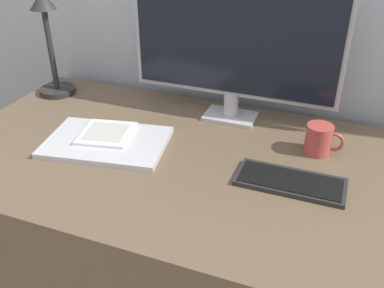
{
  "coord_description": "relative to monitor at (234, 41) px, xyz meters",
  "views": [
    {
      "loc": [
        0.42,
        -0.81,
        1.35
      ],
      "look_at": [
        0.07,
        0.11,
        0.77
      ],
      "focal_mm": 40.0,
      "sensor_mm": 36.0,
      "label": 1
    }
  ],
  "objects": [
    {
      "name": "laptop",
      "position": [
        -0.29,
        -0.3,
        -0.25
      ],
      "size": [
        0.38,
        0.29,
        0.02
      ],
      "color": "#BCBCC1",
      "rests_on": "desk"
    },
    {
      "name": "desk_lamp",
      "position": [
        -0.65,
        -0.03,
        -0.06
      ],
      "size": [
        0.13,
        0.13,
        0.36
      ],
      "color": "#282828",
      "rests_on": "desk"
    },
    {
      "name": "ereader",
      "position": [
        -0.3,
        -0.27,
        -0.23
      ],
      "size": [
        0.18,
        0.18,
        0.01
      ],
      "color": "white",
      "rests_on": "laptop"
    },
    {
      "name": "monitor",
      "position": [
        0.0,
        0.0,
        0.0
      ],
      "size": [
        0.65,
        0.11,
        0.46
      ],
      "color": "#B7B7BC",
      "rests_on": "desk"
    },
    {
      "name": "coffee_mug",
      "position": [
        0.29,
        -0.12,
        -0.21
      ],
      "size": [
        0.11,
        0.07,
        0.09
      ],
      "color": "#B7473D",
      "rests_on": "desk"
    },
    {
      "name": "desk",
      "position": [
        -0.09,
        -0.28,
        -0.61
      ],
      "size": [
        1.32,
        0.76,
        0.71
      ],
      "color": "brown",
      "rests_on": "ground_plane"
    },
    {
      "name": "keyboard",
      "position": [
        0.25,
        -0.3,
        -0.25
      ],
      "size": [
        0.27,
        0.12,
        0.01
      ],
      "color": "#282828",
      "rests_on": "desk"
    }
  ]
}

